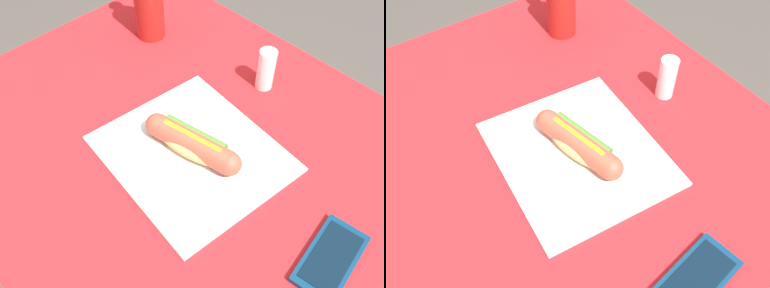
# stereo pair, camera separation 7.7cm
# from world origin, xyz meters

# --- Properties ---
(dining_table) EXTENTS (0.99, 0.76, 0.76)m
(dining_table) POSITION_xyz_m (0.00, 0.00, 0.60)
(dining_table) COLOR brown
(dining_table) RESTS_ON ground
(paper_wrapper) EXTENTS (0.34, 0.31, 0.01)m
(paper_wrapper) POSITION_xyz_m (0.01, -0.01, 0.76)
(paper_wrapper) COLOR silver
(paper_wrapper) RESTS_ON dining_table
(hot_dog) EXTENTS (0.20, 0.08, 0.05)m
(hot_dog) POSITION_xyz_m (0.01, -0.01, 0.79)
(hot_dog) COLOR #DBB26B
(hot_dog) RESTS_ON paper_wrapper
(cell_phone) EXTENTS (0.09, 0.15, 0.01)m
(cell_phone) POSITION_xyz_m (0.30, -0.00, 0.76)
(cell_phone) COLOR #0A2D4C
(cell_phone) RESTS_ON dining_table
(salt_shaker) EXTENTS (0.04, 0.04, 0.09)m
(salt_shaker) POSITION_xyz_m (-0.02, 0.23, 0.80)
(salt_shaker) COLOR silver
(salt_shaker) RESTS_ON dining_table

